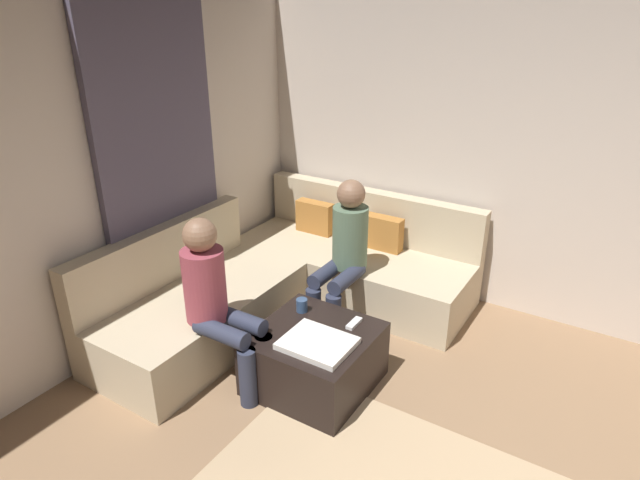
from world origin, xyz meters
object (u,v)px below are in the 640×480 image
sectional_couch (290,280)px  ottoman (314,358)px  person_on_couch_back (344,250)px  coffee_mug (302,305)px  game_remote (354,323)px  person_on_couch_side (217,299)px

sectional_couch → ottoman: bearing=-45.9°
person_on_couch_back → coffee_mug: bearing=90.7°
game_remote → person_on_couch_side: size_ratio=0.12×
coffee_mug → game_remote: bearing=5.7°
ottoman → person_on_couch_back: bearing=106.1°
ottoman → person_on_couch_side: person_on_couch_side is taller
sectional_couch → coffee_mug: size_ratio=26.84×
coffee_mug → game_remote: 0.40m
ottoman → person_on_couch_back: person_on_couch_back is taller
sectional_couch → ottoman: size_ratio=3.36×
game_remote → person_on_couch_back: size_ratio=0.12×
sectional_couch → game_remote: sectional_couch is taller
sectional_couch → person_on_couch_side: size_ratio=2.12×
sectional_couch → game_remote: (0.89, -0.51, 0.15)m
ottoman → game_remote: 0.36m
sectional_couch → person_on_couch_side: (0.15, -1.04, 0.38)m
sectional_couch → person_on_couch_back: (0.48, 0.06, 0.38)m
person_on_couch_back → sectional_couch: bearing=6.5°
ottoman → coffee_mug: 0.38m
sectional_couch → person_on_couch_back: size_ratio=2.12×
coffee_mug → person_on_couch_side: person_on_couch_side is taller
game_remote → person_on_couch_back: bearing=125.8°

